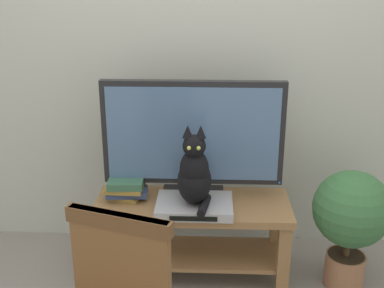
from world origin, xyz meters
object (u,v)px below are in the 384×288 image
media_box (194,206)px  book_stack (126,189)px  tv (193,137)px  potted_plant (351,216)px  tv_stand (192,225)px  cat (195,174)px

media_box → book_stack: size_ratio=1.72×
tv → potted_plant: bearing=-9.4°
tv_stand → potted_plant: (0.89, -0.07, 0.11)m
tv_stand → book_stack: bearing=175.5°
book_stack → potted_plant: size_ratio=0.35×
book_stack → potted_plant: potted_plant is taller
tv → potted_plant: tv is taller
tv → cat: bearing=-85.1°
book_stack → potted_plant: bearing=-4.4°
tv → media_box: bearing=-85.0°
book_stack → tv: bearing=7.2°
cat → tv: bearing=94.9°
book_stack → media_box: bearing=-16.6°
cat → book_stack: (-0.41, 0.14, -0.16)m
tv → media_box: (0.01, -0.17, -0.35)m
cat → media_box: bearing=94.1°
book_stack → potted_plant: (1.28, -0.10, -0.10)m
tv → media_box: size_ratio=2.43×
tv_stand → book_stack: size_ratio=4.58×
media_box → book_stack: bearing=163.4°
tv_stand → tv: (0.00, 0.08, 0.52)m
cat → potted_plant: cat is taller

